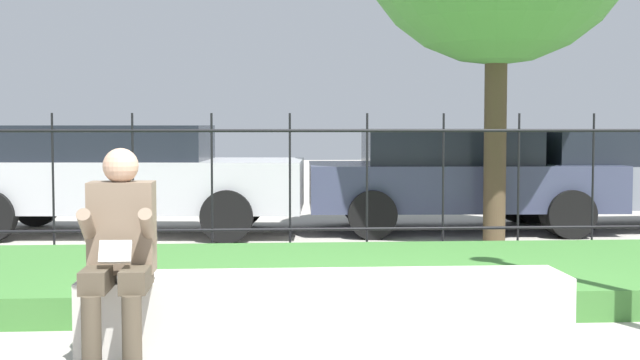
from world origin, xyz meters
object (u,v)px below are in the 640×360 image
Objects in this scene: stone_bench at (326,318)px; car_parked_left at (121,176)px; car_parked_right at (635,175)px; car_parked_center at (457,177)px; person_seated_reader at (119,248)px.

car_parked_left is at bearing 109.56° from stone_bench.
car_parked_left reaches higher than car_parked_right.
car_parked_left reaches higher than car_parked_center.
stone_bench is 6.65m from car_parked_left.
stone_bench is 6.69m from car_parked_center.
car_parked_right is 2.55m from car_parked_center.
person_seated_reader reaches higher than stone_bench.
car_parked_center is 4.46m from car_parked_left.
car_parked_right is (4.78, 6.45, 0.51)m from stone_bench.
person_seated_reader is 9.04m from car_parked_right.
stone_bench is at bearing 14.06° from person_seated_reader.
stone_bench is 0.63× the size of car_parked_left.
car_parked_left is (-2.22, 6.24, 0.54)m from stone_bench.
stone_bench is 1.36m from person_seated_reader.
car_parked_left is (-7.00, -0.21, 0.04)m from car_parked_right.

